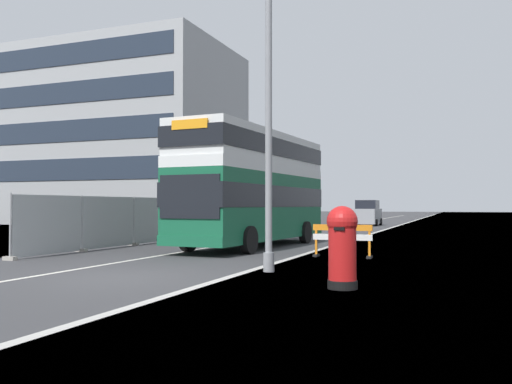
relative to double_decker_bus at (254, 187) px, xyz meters
name	(u,v)px	position (x,y,z in m)	size (l,w,h in m)	color
ground	(142,280)	(1.03, -10.07, -2.57)	(140.00, 280.00, 0.10)	#38383A
double_decker_bus	(254,187)	(0.00, 0.00, 0.00)	(3.25, 10.56, 4.75)	#145638
lamppost_foreground	(269,108)	(3.47, -7.86, 1.76)	(0.29, 0.70, 9.04)	gray
red_pillar_postbox	(342,243)	(5.87, -10.00, -1.58)	(0.65, 0.65, 1.72)	black
roadworks_barrier	(342,236)	(4.44, -3.30, -1.83)	(1.99, 0.45, 1.09)	orange
construction_site_fence	(204,218)	(-5.13, 5.55, -1.50)	(0.44, 27.40, 2.14)	#A8AAAD
car_oncoming_near	(293,215)	(-3.21, 15.88, -1.48)	(2.09, 4.25, 2.25)	gray
car_receding_mid	(367,214)	(0.44, 25.65, -1.51)	(2.06, 4.12, 2.17)	gray
bare_tree_far_verge_near	(171,199)	(-15.07, 19.14, -0.28)	(2.24, 2.47, 4.42)	#4C3D2D
bare_tree_far_verge_mid	(264,203)	(-13.51, 37.67, -0.47)	(2.75, 1.96, 4.02)	#4C3D2D
backdrop_office_block	(95,139)	(-26.07, 23.11, 5.77)	(27.44, 13.91, 16.58)	#9EA0A3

